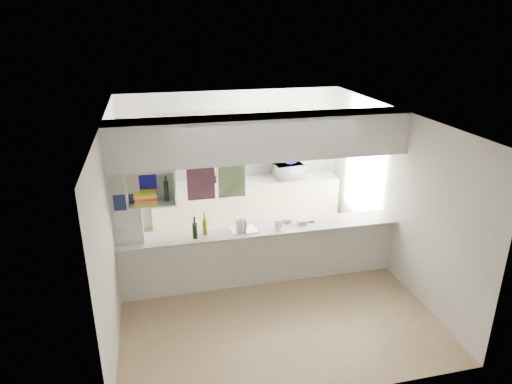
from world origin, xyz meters
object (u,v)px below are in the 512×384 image
object	(u,v)px
microwave	(289,171)
dish_rack	(244,226)
wine_bottles	(200,228)
bowl	(290,162)

from	to	relation	value
microwave	dish_rack	world-z (taller)	microwave
microwave	dish_rack	xyz separation A→B (m)	(-1.32, -2.07, -0.07)
dish_rack	wine_bottles	bearing A→B (deg)	179.53
bowl	dish_rack	world-z (taller)	bowl
microwave	bowl	xyz separation A→B (m)	(0.02, -0.01, 0.18)
microwave	bowl	world-z (taller)	bowl
wine_bottles	dish_rack	bearing A→B (deg)	3.91
bowl	wine_bottles	world-z (taller)	bowl
bowl	wine_bottles	size ratio (longest dim) A/B	0.65
dish_rack	wine_bottles	size ratio (longest dim) A/B	1.12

